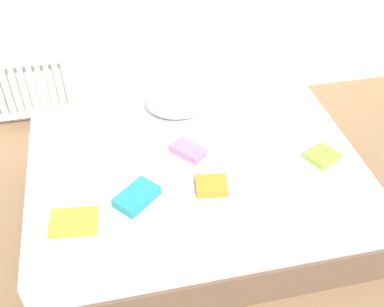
{
  "coord_description": "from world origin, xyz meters",
  "views": [
    {
      "loc": [
        -0.45,
        -2.03,
        2.34
      ],
      "look_at": [
        0.0,
        0.05,
        0.48
      ],
      "focal_mm": 43.13,
      "sensor_mm": 36.0,
      "label": 1
    }
  ],
  "objects": [
    {
      "name": "ground_plane",
      "position": [
        0.0,
        0.0,
        0.0
      ],
      "size": [
        8.0,
        8.0,
        0.0
      ],
      "primitive_type": "plane",
      "color": "#93704C"
    },
    {
      "name": "bed",
      "position": [
        0.0,
        0.0,
        0.25
      ],
      "size": [
        2.0,
        1.5,
        0.5
      ],
      "color": "brown",
      "rests_on": "ground"
    },
    {
      "name": "radiator",
      "position": [
        -1.05,
        1.2,
        0.35
      ],
      "size": [
        0.62,
        0.04,
        0.5
      ],
      "color": "white",
      "rests_on": "ground"
    },
    {
      "name": "pillow",
      "position": [
        0.01,
        0.48,
        0.58
      ],
      "size": [
        0.45,
        0.36,
        0.16
      ],
      "primitive_type": "ellipsoid",
      "color": "white",
      "rests_on": "bed"
    },
    {
      "name": "textbook_white",
      "position": [
        -0.47,
        0.19,
        0.52
      ],
      "size": [
        0.18,
        0.18,
        0.04
      ],
      "primitive_type": "cube",
      "rotation": [
        0.0,
        0.0,
        -0.06
      ],
      "color": "white",
      "rests_on": "bed"
    },
    {
      "name": "textbook_teal",
      "position": [
        -0.38,
        -0.29,
        0.53
      ],
      "size": [
        0.28,
        0.27,
        0.05
      ],
      "primitive_type": "cube",
      "rotation": [
        0.0,
        0.0,
        0.72
      ],
      "color": "teal",
      "rests_on": "bed"
    },
    {
      "name": "textbook_pink",
      "position": [
        -0.03,
        0.03,
        0.52
      ],
      "size": [
        0.22,
        0.23,
        0.05
      ],
      "primitive_type": "cube",
      "rotation": [
        0.0,
        0.0,
        -0.87
      ],
      "color": "pink",
      "rests_on": "bed"
    },
    {
      "name": "textbook_lime",
      "position": [
        0.75,
        -0.18,
        0.52
      ],
      "size": [
        0.22,
        0.21,
        0.03
      ],
      "primitive_type": "cube",
      "rotation": [
        0.0,
        0.0,
        0.45
      ],
      "color": "#8CC638",
      "rests_on": "bed"
    },
    {
      "name": "textbook_yellow",
      "position": [
        -0.71,
        -0.39,
        0.52
      ],
      "size": [
        0.26,
        0.2,
        0.04
      ],
      "primitive_type": "cube",
      "rotation": [
        0.0,
        0.0,
        -0.12
      ],
      "color": "yellow",
      "rests_on": "bed"
    },
    {
      "name": "textbook_orange",
      "position": [
        0.04,
        -0.29,
        0.52
      ],
      "size": [
        0.19,
        0.17,
        0.04
      ],
      "primitive_type": "cube",
      "rotation": [
        0.0,
        0.0,
        -0.14
      ],
      "color": "orange",
      "rests_on": "bed"
    }
  ]
}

